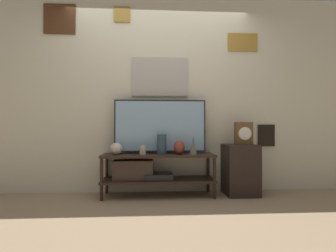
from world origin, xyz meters
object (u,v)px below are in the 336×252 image
(vase_urn_stoneware, at_px, (179,147))
(vase_slim_bronze, at_px, (193,145))
(candle_jar, at_px, (143,150))
(television, at_px, (160,126))
(mantel_clock, at_px, (244,133))
(vase_round_glass, at_px, (116,149))
(vase_tall_ceramic, at_px, (162,144))

(vase_urn_stoneware, distance_m, vase_slim_bronze, 0.19)
(vase_urn_stoneware, bearing_deg, candle_jar, 178.23)
(television, xyz_separation_m, vase_slim_bronze, (0.40, -0.24, -0.24))
(vase_urn_stoneware, bearing_deg, mantel_clock, 4.33)
(vase_urn_stoneware, distance_m, vase_round_glass, 0.79)
(vase_slim_bronze, relative_size, vase_tall_ceramic, 0.94)
(vase_slim_bronze, bearing_deg, candle_jar, 170.53)
(television, xyz_separation_m, vase_tall_ceramic, (0.02, -0.11, -0.24))
(television, distance_m, mantel_clock, 1.10)
(vase_round_glass, bearing_deg, vase_tall_ceramic, 2.89)
(vase_urn_stoneware, relative_size, mantel_clock, 0.61)
(television, bearing_deg, vase_slim_bronze, -30.78)
(vase_urn_stoneware, xyz_separation_m, vase_tall_ceramic, (-0.22, 0.04, 0.04))
(vase_tall_ceramic, distance_m, candle_jar, 0.25)
(vase_urn_stoneware, height_order, vase_tall_ceramic, vase_tall_ceramic)
(vase_urn_stoneware, distance_m, vase_tall_ceramic, 0.23)
(television, distance_m, vase_slim_bronze, 0.53)
(vase_slim_bronze, xyz_separation_m, mantel_clock, (0.69, 0.15, 0.15))
(vase_slim_bronze, bearing_deg, vase_round_glass, 173.96)
(television, bearing_deg, vase_urn_stoneware, -32.04)
(vase_tall_ceramic, relative_size, candle_jar, 2.16)
(vase_slim_bronze, bearing_deg, mantel_clock, 12.60)
(vase_slim_bronze, bearing_deg, vase_urn_stoneware, 151.12)
(television, bearing_deg, mantel_clock, -4.40)
(television, relative_size, vase_tall_ceramic, 4.74)
(vase_tall_ceramic, xyz_separation_m, mantel_clock, (1.08, 0.02, 0.14))
(television, distance_m, candle_jar, 0.40)
(vase_slim_bronze, distance_m, mantel_clock, 0.72)
(mantel_clock, bearing_deg, television, 175.60)
(vase_slim_bronze, distance_m, vase_tall_ceramic, 0.41)
(mantel_clock, bearing_deg, vase_tall_ceramic, -178.69)
(vase_tall_ceramic, distance_m, mantel_clock, 1.09)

